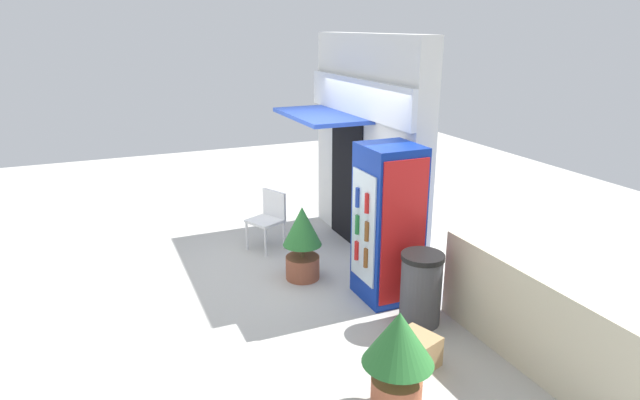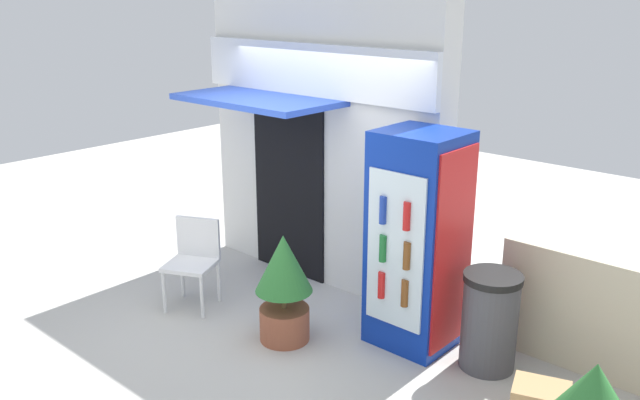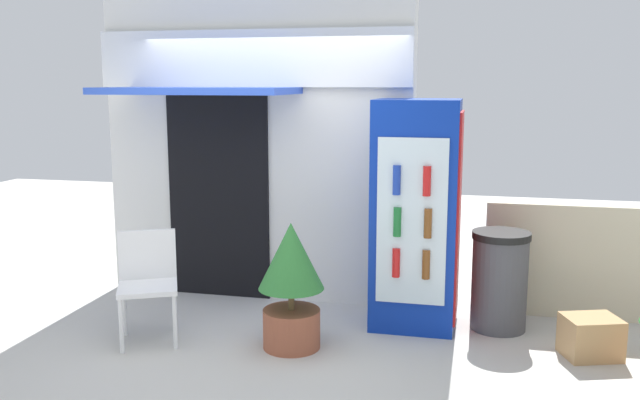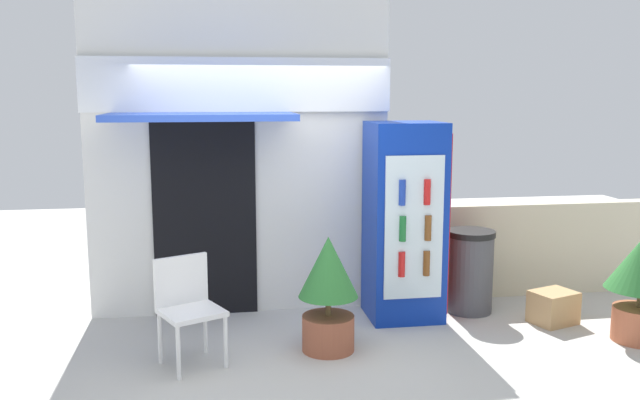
{
  "view_description": "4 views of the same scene",
  "coord_description": "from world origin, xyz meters",
  "px_view_note": "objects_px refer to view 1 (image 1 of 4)",
  "views": [
    {
      "loc": [
        6.81,
        -2.38,
        3.29
      ],
      "look_at": [
        0.56,
        0.3,
        1.12
      ],
      "focal_mm": 30.76,
      "sensor_mm": 36.0,
      "label": 1
    },
    {
      "loc": [
        4.36,
        -3.81,
        3.08
      ],
      "look_at": [
        0.68,
        0.33,
        1.33
      ],
      "focal_mm": 37.47,
      "sensor_mm": 36.0,
      "label": 2
    },
    {
      "loc": [
        1.88,
        -4.92,
        2.1
      ],
      "look_at": [
        0.6,
        0.51,
        1.13
      ],
      "focal_mm": 38.32,
      "sensor_mm": 36.0,
      "label": 3
    },
    {
      "loc": [
        -0.47,
        -5.4,
        2.23
      ],
      "look_at": [
        0.42,
        0.26,
        1.31
      ],
      "focal_mm": 37.34,
      "sensor_mm": 36.0,
      "label": 4
    }
  ],
  "objects_px": {
    "cardboard_box": "(417,349)",
    "potted_plant_near_shop": "(302,239)",
    "plastic_chair": "(269,215)",
    "drink_cooler": "(388,224)",
    "trash_bin": "(421,289)",
    "potted_plant_curbside": "(398,352)"
  },
  "relations": [
    {
      "from": "plastic_chair",
      "to": "cardboard_box",
      "type": "height_order",
      "value": "plastic_chair"
    },
    {
      "from": "trash_bin",
      "to": "drink_cooler",
      "type": "bearing_deg",
      "value": -176.39
    },
    {
      "from": "drink_cooler",
      "to": "potted_plant_near_shop",
      "type": "bearing_deg",
      "value": -139.42
    },
    {
      "from": "plastic_chair",
      "to": "potted_plant_near_shop",
      "type": "relative_size",
      "value": 0.87
    },
    {
      "from": "plastic_chair",
      "to": "cardboard_box",
      "type": "distance_m",
      "value": 3.54
    },
    {
      "from": "drink_cooler",
      "to": "cardboard_box",
      "type": "height_order",
      "value": "drink_cooler"
    },
    {
      "from": "drink_cooler",
      "to": "plastic_chair",
      "type": "height_order",
      "value": "drink_cooler"
    },
    {
      "from": "potted_plant_near_shop",
      "to": "potted_plant_curbside",
      "type": "bearing_deg",
      "value": -4.37
    },
    {
      "from": "plastic_chair",
      "to": "trash_bin",
      "type": "relative_size",
      "value": 1.05
    },
    {
      "from": "cardboard_box",
      "to": "potted_plant_near_shop",
      "type": "bearing_deg",
      "value": -171.47
    },
    {
      "from": "drink_cooler",
      "to": "plastic_chair",
      "type": "relative_size",
      "value": 2.19
    },
    {
      "from": "trash_bin",
      "to": "potted_plant_near_shop",
      "type": "bearing_deg",
      "value": -153.19
    },
    {
      "from": "cardboard_box",
      "to": "trash_bin",
      "type": "bearing_deg",
      "value": 145.37
    },
    {
      "from": "drink_cooler",
      "to": "potted_plant_near_shop",
      "type": "distance_m",
      "value": 1.26
    },
    {
      "from": "potted_plant_near_shop",
      "to": "cardboard_box",
      "type": "height_order",
      "value": "potted_plant_near_shop"
    },
    {
      "from": "potted_plant_curbside",
      "to": "drink_cooler",
      "type": "bearing_deg",
      "value": 152.83
    },
    {
      "from": "drink_cooler",
      "to": "plastic_chair",
      "type": "distance_m",
      "value": 2.31
    },
    {
      "from": "trash_bin",
      "to": "cardboard_box",
      "type": "distance_m",
      "value": 0.87
    },
    {
      "from": "cardboard_box",
      "to": "plastic_chair",
      "type": "bearing_deg",
      "value": -173.14
    },
    {
      "from": "potted_plant_near_shop",
      "to": "potted_plant_curbside",
      "type": "distance_m",
      "value": 2.83
    },
    {
      "from": "drink_cooler",
      "to": "cardboard_box",
      "type": "xyz_separation_m",
      "value": [
        1.4,
        -0.43,
        -0.82
      ]
    },
    {
      "from": "trash_bin",
      "to": "cardboard_box",
      "type": "xyz_separation_m",
      "value": [
        0.68,
        -0.47,
        -0.27
      ]
    }
  ]
}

